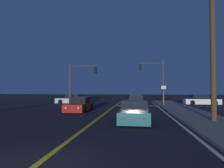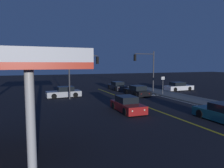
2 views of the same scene
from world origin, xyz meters
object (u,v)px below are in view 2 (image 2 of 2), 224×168
object	(u,v)px
car_lead_oncoming_black	(137,91)
car_following_oncoming_white	(179,87)
car_side_waiting_silver	(64,93)
traffic_signal_far_left	(80,68)
street_sign_corner	(163,83)
car_parked_curb_teal	(224,114)
car_far_approaching_charcoal	(117,86)
car_mid_block_red	(127,105)
traffic_signal_near_right	(147,66)

from	to	relation	value
car_lead_oncoming_black	car_following_oncoming_white	distance (m)	8.90
car_side_waiting_silver	traffic_signal_far_left	size ratio (longest dim) A/B	0.77
car_lead_oncoming_black	street_sign_corner	bearing A→B (deg)	-18.57
car_lead_oncoming_black	car_following_oncoming_white	size ratio (longest dim) A/B	0.96
car_parked_curb_teal	traffic_signal_far_left	bearing A→B (deg)	119.80
car_far_approaching_charcoal	car_lead_oncoming_black	bearing A→B (deg)	-88.51
street_sign_corner	car_side_waiting_silver	bearing A→B (deg)	165.46
car_lead_oncoming_black	car_side_waiting_silver	world-z (taller)	same
car_lead_oncoming_black	car_following_oncoming_white	xyz separation A→B (m)	(8.62, 2.21, 0.00)
traffic_signal_far_left	car_parked_curb_teal	bearing A→B (deg)	-61.34
car_lead_oncoming_black	car_far_approaching_charcoal	bearing A→B (deg)	89.64
car_mid_block_red	traffic_signal_near_right	world-z (taller)	traffic_signal_near_right
traffic_signal_near_right	car_following_oncoming_white	bearing A→B (deg)	-175.77
car_parked_curb_teal	car_lead_oncoming_black	bearing A→B (deg)	90.92
traffic_signal_near_right	car_side_waiting_silver	bearing A→B (deg)	-2.24
car_parked_curb_teal	traffic_signal_near_right	bearing A→B (deg)	81.49
car_lead_oncoming_black	street_sign_corner	size ratio (longest dim) A/B	1.73
car_mid_block_red	traffic_signal_far_left	size ratio (longest dim) A/B	0.75
car_lead_oncoming_black	car_mid_block_red	xyz separation A→B (m)	(-5.20, -7.82, -0.00)
traffic_signal_far_left	street_sign_corner	distance (m)	11.13
car_mid_block_red	traffic_signal_far_left	world-z (taller)	traffic_signal_far_left
car_following_oncoming_white	traffic_signal_near_right	distance (m)	7.00
car_side_waiting_silver	car_parked_curb_teal	distance (m)	18.05
car_side_waiting_silver	traffic_signal_near_right	bearing A→B (deg)	-94.40
car_lead_oncoming_black	car_parked_curb_teal	bearing A→B (deg)	-91.44
street_sign_corner	traffic_signal_near_right	bearing A→B (deg)	106.29
car_lead_oncoming_black	traffic_signal_far_left	xyz separation A→B (m)	(-7.53, 0.36, 3.14)
car_mid_block_red	traffic_signal_near_right	size ratio (longest dim) A/B	0.70
car_mid_block_red	traffic_signal_near_right	distance (m)	12.76
car_mid_block_red	traffic_signal_far_left	xyz separation A→B (m)	(-2.32, 8.18, 3.14)
car_far_approaching_charcoal	car_parked_curb_teal	size ratio (longest dim) A/B	1.03
car_side_waiting_silver	car_parked_curb_teal	size ratio (longest dim) A/B	0.97
car_mid_block_red	car_following_oncoming_white	bearing A→B (deg)	-143.03
car_parked_curb_teal	traffic_signal_near_right	distance (m)	15.66
car_mid_block_red	car_side_waiting_silver	size ratio (longest dim) A/B	0.98
car_following_oncoming_white	street_sign_corner	bearing A→B (deg)	-59.21
traffic_signal_near_right	street_sign_corner	xyz separation A→B (m)	(0.82, -2.80, -2.26)
car_lead_oncoming_black	car_side_waiting_silver	distance (m)	9.50
car_side_waiting_silver	car_following_oncoming_white	xyz separation A→B (m)	(17.86, -0.01, 0.00)
car_parked_curb_teal	traffic_signal_near_right	xyz separation A→B (m)	(2.56, 15.08, 3.38)
car_following_oncoming_white	car_far_approaching_charcoal	xyz separation A→B (m)	(-8.72, 4.35, -0.00)
car_lead_oncoming_black	traffic_signal_far_left	size ratio (longest dim) A/B	0.78
car_lead_oncoming_black	car_parked_curb_teal	size ratio (longest dim) A/B	0.98
car_lead_oncoming_black	car_mid_block_red	size ratio (longest dim) A/B	1.04
car_lead_oncoming_black	car_far_approaching_charcoal	size ratio (longest dim) A/B	0.96
car_lead_oncoming_black	car_mid_block_red	world-z (taller)	same
car_far_approaching_charcoal	traffic_signal_far_left	world-z (taller)	traffic_signal_far_left
car_lead_oncoming_black	car_parked_curb_teal	xyz separation A→B (m)	(-0.05, -13.32, -0.00)
car_side_waiting_silver	car_following_oncoming_white	bearing A→B (deg)	-92.18
car_lead_oncoming_black	car_following_oncoming_white	world-z (taller)	same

